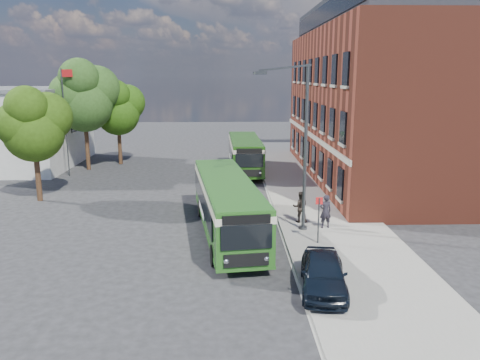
{
  "coord_description": "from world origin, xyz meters",
  "views": [
    {
      "loc": [
        1.09,
        -26.47,
        8.44
      ],
      "look_at": [
        1.8,
        1.29,
        2.2
      ],
      "focal_mm": 35.0,
      "sensor_mm": 36.0,
      "label": 1
    }
  ],
  "objects_px": {
    "bus_rear": "(245,152)",
    "street_lamp": "(299,146)",
    "bus_front": "(227,201)",
    "parked_car": "(323,273)"
  },
  "relations": [
    {
      "from": "bus_rear",
      "to": "parked_car",
      "type": "relative_size",
      "value": 2.41
    },
    {
      "from": "street_lamp",
      "to": "bus_front",
      "type": "xyz_separation_m",
      "value": [
        -3.84,
        -0.21,
        -2.96
      ]
    },
    {
      "from": "parked_car",
      "to": "bus_front",
      "type": "bearing_deg",
      "value": 125.42
    },
    {
      "from": "bus_front",
      "to": "parked_car",
      "type": "height_order",
      "value": "bus_front"
    },
    {
      "from": "bus_rear",
      "to": "street_lamp",
      "type": "bearing_deg",
      "value": -82.19
    },
    {
      "from": "bus_rear",
      "to": "parked_car",
      "type": "distance_m",
      "value": 23.97
    },
    {
      "from": "parked_car",
      "to": "bus_rear",
      "type": "bearing_deg",
      "value": 103.17
    },
    {
      "from": "street_lamp",
      "to": "bus_rear",
      "type": "bearing_deg",
      "value": 97.81
    },
    {
      "from": "bus_front",
      "to": "parked_car",
      "type": "bearing_deg",
      "value": -62.46
    },
    {
      "from": "bus_front",
      "to": "parked_car",
      "type": "xyz_separation_m",
      "value": [
        3.8,
        -7.29,
        -0.95
      ]
    }
  ]
}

